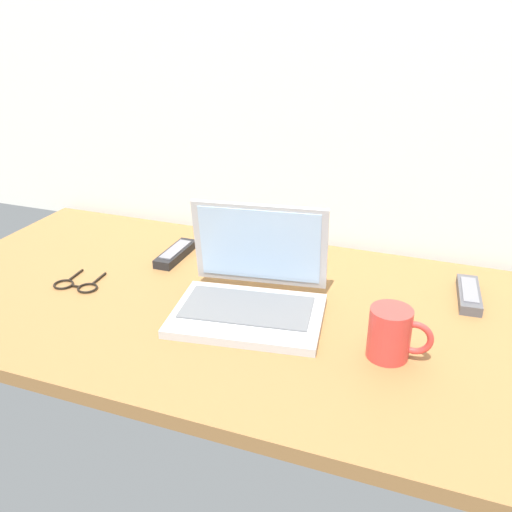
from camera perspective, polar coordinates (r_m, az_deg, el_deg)
desk at (r=1.22m, az=-0.14°, el=-5.74°), size 1.60×0.76×0.03m
laptop at (r=1.18m, az=-0.41°, el=-3.53°), size 0.34×0.30×0.22m
coffee_mug at (r=1.05m, az=13.82°, el=-7.73°), size 0.12×0.08×0.10m
remote_control_near at (r=1.45m, az=-8.30°, el=0.27°), size 0.05×0.16×0.02m
remote_control_far at (r=1.32m, az=21.15°, el=-3.70°), size 0.06×0.16×0.02m
eyeglasses at (r=1.36m, az=-18.08°, el=-2.90°), size 0.11×0.11×0.01m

